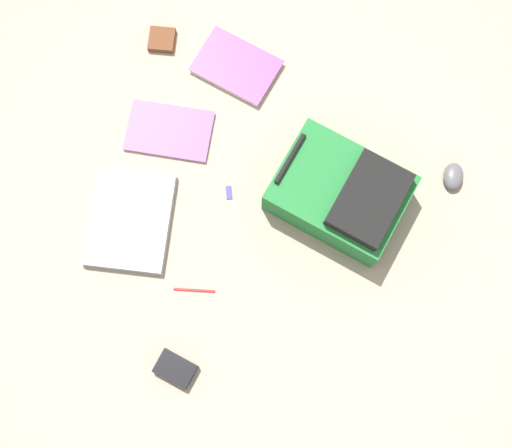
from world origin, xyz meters
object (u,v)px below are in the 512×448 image
at_px(backpack, 342,194).
at_px(earbud_pouch, 162,40).
at_px(usb_stick, 229,192).
at_px(book_comic, 169,131).
at_px(book_manual, 236,67).
at_px(laptop, 130,220).
at_px(power_brick, 175,369).
at_px(computer_mouse, 453,176).
at_px(pen_black, 194,290).

bearing_deg(backpack, earbud_pouch, 71.64).
bearing_deg(backpack, usb_stick, 111.14).
xyz_separation_m(book_comic, usb_stick, (-0.10, -0.27, -0.00)).
bearing_deg(earbud_pouch, backpack, -108.36).
bearing_deg(usb_stick, book_manual, 22.52).
relative_size(laptop, power_brick, 3.36).
relative_size(computer_mouse, pen_black, 0.70).
xyz_separation_m(laptop, book_manual, (0.63, -0.07, -0.00)).
bearing_deg(book_manual, laptop, 173.28).
relative_size(backpack, usb_stick, 9.41).
height_order(book_manual, earbud_pouch, same).
height_order(computer_mouse, earbud_pouch, computer_mouse).
bearing_deg(earbud_pouch, pen_black, -146.12).
relative_size(book_manual, earbud_pouch, 3.24).
xyz_separation_m(book_manual, computer_mouse, (-0.05, -0.81, 0.01)).
relative_size(backpack, laptop, 1.06).
height_order(earbud_pouch, usb_stick, earbud_pouch).
bearing_deg(usb_stick, laptop, 132.38).
distance_m(computer_mouse, usb_stick, 0.73).
relative_size(computer_mouse, power_brick, 0.79).
distance_m(book_comic, power_brick, 0.77).
bearing_deg(earbud_pouch, book_manual, -85.91).
bearing_deg(book_comic, backpack, -87.65).
bearing_deg(pen_black, power_brick, -166.74).
height_order(laptop, power_brick, power_brick).
distance_m(power_brick, pen_black, 0.25).
distance_m(laptop, book_manual, 0.63).
distance_m(computer_mouse, power_brick, 1.08).
relative_size(computer_mouse, usb_stick, 2.07).
xyz_separation_m(laptop, earbud_pouch, (0.61, 0.20, -0.00)).
bearing_deg(laptop, usb_stick, -47.62).
distance_m(book_manual, pen_black, 0.77).
height_order(computer_mouse, usb_stick, computer_mouse).
bearing_deg(computer_mouse, pen_black, 32.55).
xyz_separation_m(pen_black, usb_stick, (0.33, 0.04, -0.00)).
xyz_separation_m(backpack, earbud_pouch, (0.26, 0.78, -0.07)).
xyz_separation_m(book_comic, power_brick, (-0.68, -0.37, 0.01)).
distance_m(backpack, computer_mouse, 0.38).
distance_m(book_comic, pen_black, 0.54).
bearing_deg(backpack, computer_mouse, -53.11).
relative_size(book_comic, earbud_pouch, 3.64).
xyz_separation_m(pen_black, earbud_pouch, (0.72, 0.48, 0.01)).
bearing_deg(power_brick, book_manual, 15.21).
xyz_separation_m(book_manual, earbud_pouch, (-0.02, 0.27, -0.00)).
xyz_separation_m(computer_mouse, usb_stick, (-0.36, 0.64, -0.02)).
bearing_deg(power_brick, laptop, 44.13).
relative_size(book_manual, usb_stick, 6.38).
height_order(pen_black, usb_stick, pen_black).
distance_m(backpack, book_comic, 0.61).
bearing_deg(pen_black, backpack, -32.37).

